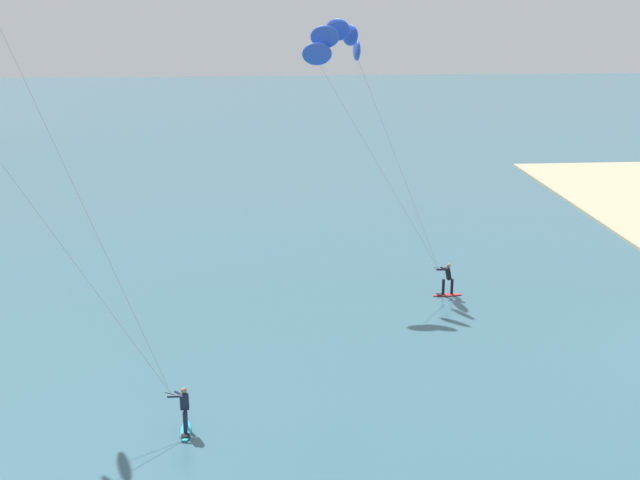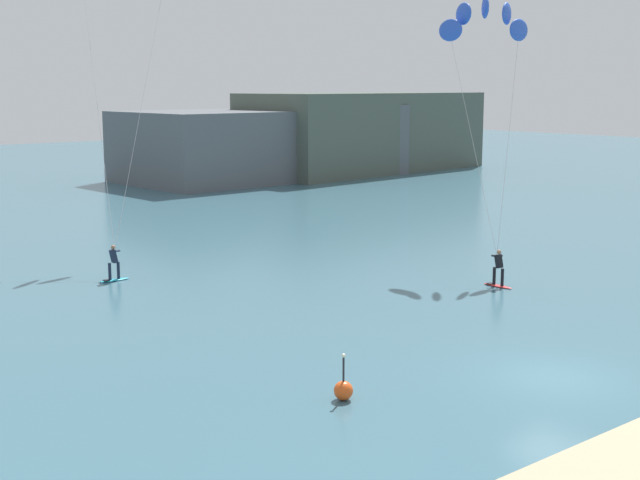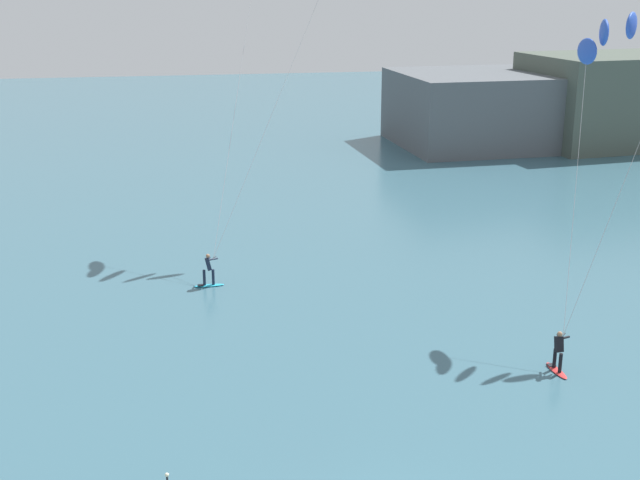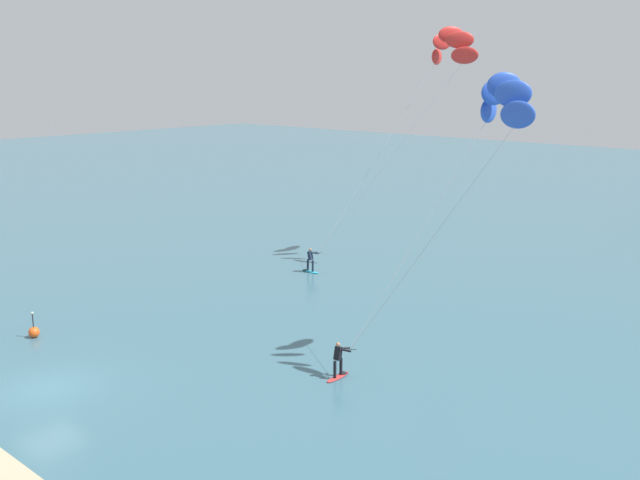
{
  "view_description": "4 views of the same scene",
  "coord_description": "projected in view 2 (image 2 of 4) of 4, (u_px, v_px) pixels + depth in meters",
  "views": [
    {
      "loc": [
        -30.73,
        18.71,
        14.76
      ],
      "look_at": [
        2.61,
        16.05,
        4.83
      ],
      "focal_mm": 47.8,
      "sensor_mm": 36.0,
      "label": 1
    },
    {
      "loc": [
        -22.28,
        -15.6,
        8.86
      ],
      "look_at": [
        0.85,
        12.35,
        2.56
      ],
      "focal_mm": 49.85,
      "sensor_mm": 36.0,
      "label": 2
    },
    {
      "loc": [
        -5.87,
        -18.22,
        14.48
      ],
      "look_at": [
        0.66,
        16.78,
        3.48
      ],
      "focal_mm": 47.2,
      "sensor_mm": 36.0,
      "label": 3
    },
    {
      "loc": [
        27.69,
        -13.48,
        13.2
      ],
      "look_at": [
        3.61,
        13.57,
        4.78
      ],
      "focal_mm": 40.18,
      "sensor_mm": 36.0,
      "label": 4
    }
  ],
  "objects": [
    {
      "name": "distant_headland",
      "position": [
        321.0,
        139.0,
        91.08
      ],
      "size": [
        40.58,
        16.22,
        8.15
      ],
      "color": "#565B60",
      "rests_on": "ground"
    },
    {
      "name": "marker_buoy",
      "position": [
        343.0,
        390.0,
        25.34
      ],
      "size": [
        0.56,
        0.56,
        1.38
      ],
      "color": "#EA5119",
      "rests_on": "ground"
    },
    {
      "name": "kitesurfer_nearshore",
      "position": [
        485.0,
        30.0,
        44.19
      ],
      "size": [
        6.84,
        7.76,
        13.28
      ],
      "color": "red",
      "rests_on": "ground"
    },
    {
      "name": "ground_plane",
      "position": [
        554.0,
        377.0,
        27.35
      ],
      "size": [
        240.0,
        240.0,
        0.0
      ],
      "primitive_type": "plane",
      "color": "#386070"
    }
  ]
}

